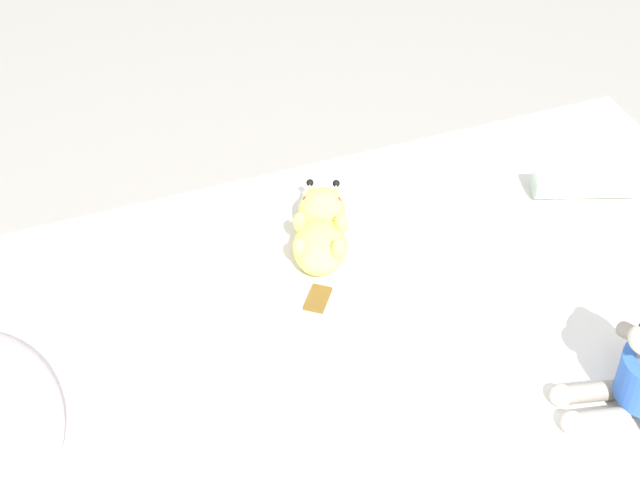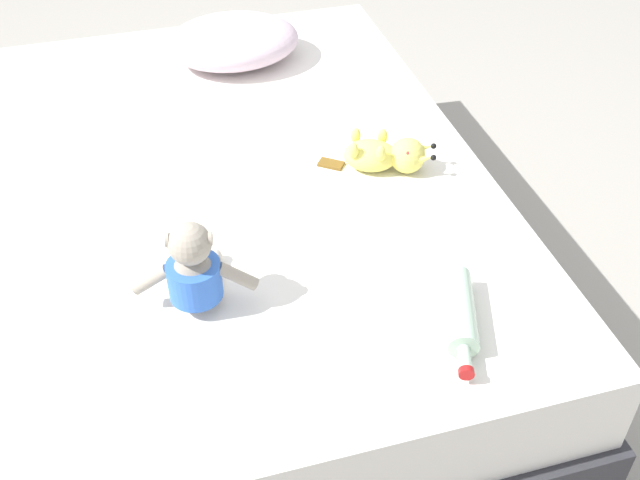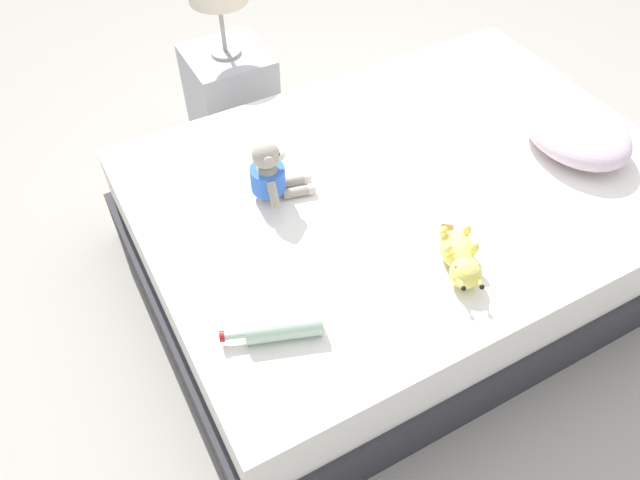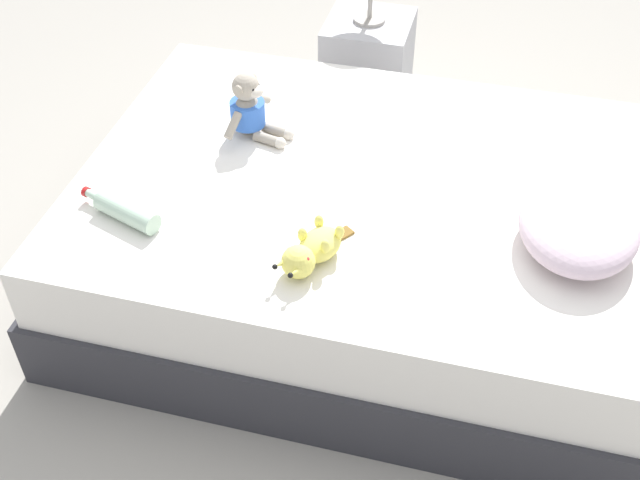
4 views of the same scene
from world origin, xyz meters
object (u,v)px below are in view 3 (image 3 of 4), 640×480
at_px(plush_yellow_creature, 461,259).
at_px(glass_bottle, 281,328).
at_px(nightstand, 231,95).
at_px(plush_monkey, 271,174).
at_px(bed, 402,225).
at_px(pillow, 576,132).

bearing_deg(plush_yellow_creature, glass_bottle, -94.11).
relative_size(plush_yellow_creature, nightstand, 0.69).
bearing_deg(plush_monkey, bed, 71.10).
distance_m(bed, nightstand, 1.17).
distance_m(plush_monkey, plush_yellow_creature, 0.70).
distance_m(pillow, nightstand, 1.60).
bearing_deg(bed, pillow, 77.33).
bearing_deg(plush_monkey, nightstand, 167.09).
relative_size(bed, nightstand, 4.27).
height_order(pillow, nightstand, pillow).
xyz_separation_m(plush_monkey, nightstand, (-0.98, 0.22, -0.35)).
bearing_deg(plush_yellow_creature, plush_monkey, -147.41).
bearing_deg(bed, plush_monkey, -108.90).
bearing_deg(nightstand, plush_monkey, -12.91).
xyz_separation_m(bed, glass_bottle, (0.38, -0.71, 0.28)).
bearing_deg(plush_yellow_creature, bed, 167.02).
bearing_deg(plush_monkey, pillow, 74.65).
bearing_deg(bed, glass_bottle, -61.48).
distance_m(bed, pillow, 0.74).
relative_size(bed, glass_bottle, 6.72).
xyz_separation_m(pillow, plush_monkey, (-0.31, -1.13, 0.02)).
bearing_deg(nightstand, pillow, 35.08).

